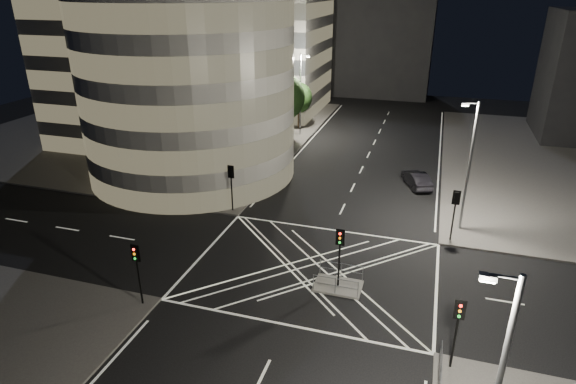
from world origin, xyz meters
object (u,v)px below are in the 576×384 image
(street_lamp_left_far, at_px, (301,92))
(traffic_signal_fr, at_px, (455,206))
(street_lamp_left_near, at_px, (246,131))
(sedan, at_px, (417,179))
(traffic_signal_nr, at_px, (458,321))
(street_lamp_right_far, at_px, (469,163))
(traffic_signal_fl, at_px, (231,180))
(traffic_signal_island, at_px, (340,247))
(central_island, at_px, (338,286))
(traffic_signal_nl, at_px, (137,263))

(street_lamp_left_far, bearing_deg, traffic_signal_fr, -51.83)
(street_lamp_left_near, xyz_separation_m, sedan, (15.13, 5.05, -4.79))
(traffic_signal_nr, bearing_deg, sedan, 97.42)
(traffic_signal_nr, bearing_deg, traffic_signal_fr, 90.00)
(street_lamp_right_far, bearing_deg, traffic_signal_nr, -92.30)
(traffic_signal_fl, xyz_separation_m, traffic_signal_nr, (17.60, -13.60, 0.00))
(traffic_signal_island, xyz_separation_m, street_lamp_left_near, (-11.44, 13.50, 2.63))
(central_island, xyz_separation_m, street_lamp_right_far, (7.44, 10.50, 5.47))
(traffic_signal_nl, bearing_deg, street_lamp_right_far, 40.91)
(traffic_signal_nr, distance_m, sedan, 24.15)
(street_lamp_left_far, bearing_deg, sedan, -40.56)
(central_island, height_order, traffic_signal_nr, traffic_signal_nr)
(traffic_signal_fr, height_order, traffic_signal_island, same)
(traffic_signal_nr, xyz_separation_m, traffic_signal_island, (-6.80, 5.30, 0.00))
(street_lamp_right_far, bearing_deg, central_island, -125.30)
(traffic_signal_fl, height_order, traffic_signal_island, same)
(traffic_signal_island, bearing_deg, traffic_signal_fr, 50.67)
(central_island, xyz_separation_m, traffic_signal_fr, (6.80, 8.30, 2.84))
(central_island, height_order, street_lamp_left_far, street_lamp_left_far)
(central_island, distance_m, street_lamp_right_far, 13.98)
(traffic_signal_fr, relative_size, street_lamp_left_far, 0.40)
(traffic_signal_fl, bearing_deg, sedan, 35.27)
(traffic_signal_fl, height_order, traffic_signal_fr, same)
(traffic_signal_fr, bearing_deg, sedan, 106.86)
(traffic_signal_fr, distance_m, street_lamp_right_far, 3.48)
(traffic_signal_fr, xyz_separation_m, traffic_signal_nr, (0.00, -13.60, 0.00))
(traffic_signal_fr, distance_m, street_lamp_left_near, 19.14)
(traffic_signal_fr, relative_size, street_lamp_left_near, 0.40)
(traffic_signal_nr, bearing_deg, traffic_signal_island, 142.07)
(traffic_signal_island, xyz_separation_m, street_lamp_right_far, (7.44, 10.50, 2.63))
(traffic_signal_fr, height_order, street_lamp_left_far, street_lamp_left_far)
(traffic_signal_nr, xyz_separation_m, street_lamp_left_far, (-18.24, 36.80, 2.63))
(traffic_signal_nl, distance_m, street_lamp_left_near, 18.99)
(street_lamp_left_near, relative_size, street_lamp_left_far, 1.00)
(traffic_signal_island, distance_m, sedan, 19.04)
(traffic_signal_nr, bearing_deg, street_lamp_right_far, 87.70)
(traffic_signal_island, distance_m, street_lamp_left_near, 17.89)
(central_island, bearing_deg, traffic_signal_fl, 142.46)
(traffic_signal_fl, xyz_separation_m, street_lamp_left_near, (-0.64, 5.20, 2.63))
(traffic_signal_fl, distance_m, sedan, 17.88)
(central_island, bearing_deg, street_lamp_left_near, 130.27)
(traffic_signal_fr, xyz_separation_m, street_lamp_left_far, (-18.24, 23.20, 2.63))
(traffic_signal_nl, height_order, street_lamp_left_near, street_lamp_left_near)
(traffic_signal_nr, distance_m, street_lamp_right_far, 16.03)
(central_island, height_order, traffic_signal_fl, traffic_signal_fl)
(traffic_signal_island, relative_size, street_lamp_left_near, 0.40)
(central_island, distance_m, street_lamp_left_far, 33.95)
(street_lamp_left_near, xyz_separation_m, street_lamp_right_far, (18.87, -3.00, 0.00))
(traffic_signal_nl, relative_size, traffic_signal_island, 1.00)
(traffic_signal_nl, relative_size, street_lamp_right_far, 0.40)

